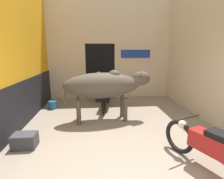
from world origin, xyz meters
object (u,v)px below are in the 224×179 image
object	(u,v)px
motorcycle_near	(213,147)
plastic_stool	(107,95)
crate	(25,141)
bucket	(53,105)
cow	(105,85)
shopkeeper_seated	(99,86)
motorcycle_far	(106,96)

from	to	relation	value
motorcycle_near	plastic_stool	xyz separation A→B (m)	(-1.33, 4.28, -0.20)
crate	bucket	size ratio (longest dim) A/B	1.69
cow	motorcycle_near	world-z (taller)	cow
crate	bucket	xyz separation A→B (m)	(-0.02, 2.40, -0.01)
shopkeeper_seated	motorcycle_far	bearing A→B (deg)	-75.09
shopkeeper_seated	plastic_stool	world-z (taller)	shopkeeper_seated
cow	plastic_stool	bearing A→B (deg)	84.89
shopkeeper_seated	crate	world-z (taller)	shopkeeper_seated
shopkeeper_seated	bucket	distance (m)	1.77
cow	crate	size ratio (longest dim) A/B	5.39
plastic_stool	motorcycle_far	bearing A→B (deg)	-95.12
motorcycle_near	crate	size ratio (longest dim) A/B	3.97
motorcycle_near	plastic_stool	size ratio (longest dim) A/B	4.37
cow	plastic_stool	xyz separation A→B (m)	(0.18, 2.01, -0.75)
motorcycle_far	plastic_stool	bearing A→B (deg)	84.88
shopkeeper_seated	bucket	world-z (taller)	shopkeeper_seated
motorcycle_near	bucket	xyz separation A→B (m)	(-3.18, 3.41, -0.29)
cow	bucket	xyz separation A→B (m)	(-1.67, 1.13, -0.84)
crate	motorcycle_far	bearing A→B (deg)	53.11
shopkeeper_seated	bucket	bearing A→B (deg)	-153.52
shopkeeper_seated	bucket	size ratio (longest dim) A/B	4.29
motorcycle_near	crate	xyz separation A→B (m)	(-3.15, 1.01, -0.28)
cow	motorcycle_far	distance (m)	1.18
plastic_stool	cow	bearing A→B (deg)	-95.11
cow	shopkeeper_seated	distance (m)	1.94
cow	plastic_stool	distance (m)	2.15
plastic_stool	crate	xyz separation A→B (m)	(-1.82, -3.28, -0.08)
motorcycle_near	shopkeeper_seated	world-z (taller)	shopkeeper_seated
motorcycle_far	shopkeeper_seated	bearing A→B (deg)	104.91
motorcycle_far	shopkeeper_seated	xyz separation A→B (m)	(-0.23, 0.85, 0.16)
shopkeeper_seated	cow	bearing A→B (deg)	-85.95
motorcycle_near	bucket	size ratio (longest dim) A/B	6.72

